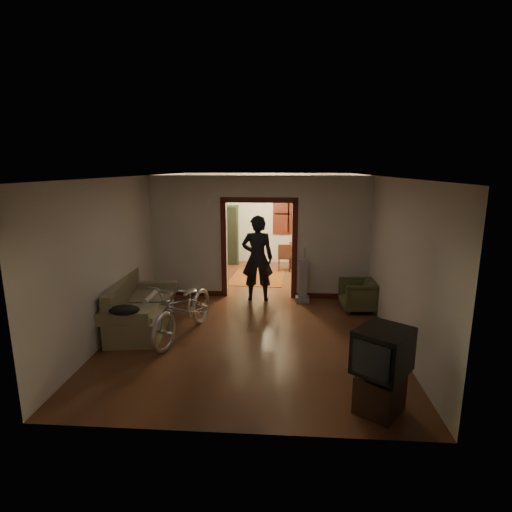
# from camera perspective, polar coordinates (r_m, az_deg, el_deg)

# --- Properties ---
(floor) EXTENTS (5.00, 8.50, 0.01)m
(floor) POSITION_cam_1_polar(r_m,az_deg,el_deg) (8.77, 0.14, -7.24)
(floor) COLOR #3F2114
(floor) RESTS_ON ground
(ceiling) EXTENTS (5.00, 8.50, 0.01)m
(ceiling) POSITION_cam_1_polar(r_m,az_deg,el_deg) (8.26, 0.15, 11.36)
(ceiling) COLOR white
(ceiling) RESTS_ON floor
(wall_back) EXTENTS (5.00, 0.02, 2.80)m
(wall_back) POSITION_cam_1_polar(r_m,az_deg,el_deg) (12.60, 1.45, 5.39)
(wall_back) COLOR beige
(wall_back) RESTS_ON floor
(wall_left) EXTENTS (0.02, 8.50, 2.80)m
(wall_left) POSITION_cam_1_polar(r_m,az_deg,el_deg) (8.92, -16.10, 1.92)
(wall_left) COLOR beige
(wall_left) RESTS_ON floor
(wall_right) EXTENTS (0.02, 8.50, 2.80)m
(wall_right) POSITION_cam_1_polar(r_m,az_deg,el_deg) (8.61, 16.99, 1.48)
(wall_right) COLOR beige
(wall_right) RESTS_ON floor
(partition_wall) EXTENTS (5.00, 0.14, 2.80)m
(partition_wall) POSITION_cam_1_polar(r_m,az_deg,el_deg) (9.14, 0.46, 2.65)
(partition_wall) COLOR beige
(partition_wall) RESTS_ON floor
(door_casing) EXTENTS (1.74, 0.20, 2.32)m
(door_casing) POSITION_cam_1_polar(r_m,az_deg,el_deg) (9.20, 0.46, 0.81)
(door_casing) COLOR #3F150E
(door_casing) RESTS_ON floor
(far_window) EXTENTS (0.98, 0.06, 1.28)m
(far_window) POSITION_cam_1_polar(r_m,az_deg,el_deg) (12.53, 4.66, 6.01)
(far_window) COLOR black
(far_window) RESTS_ON wall_back
(chandelier) EXTENTS (0.24, 0.24, 0.24)m
(chandelier) POSITION_cam_1_polar(r_m,az_deg,el_deg) (10.77, 1.05, 9.25)
(chandelier) COLOR #FFE0A5
(chandelier) RESTS_ON ceiling
(light_switch) EXTENTS (0.08, 0.01, 0.12)m
(light_switch) POSITION_cam_1_polar(r_m,az_deg,el_deg) (9.09, 7.05, 1.54)
(light_switch) COLOR silver
(light_switch) RESTS_ON partition_wall
(sofa) EXTENTS (1.13, 2.07, 0.91)m
(sofa) POSITION_cam_1_polar(r_m,az_deg,el_deg) (7.85, -16.06, -6.66)
(sofa) COLOR #656143
(sofa) RESTS_ON floor
(rolled_paper) EXTENTS (0.09, 0.75, 0.09)m
(rolled_paper) POSITION_cam_1_polar(r_m,az_deg,el_deg) (8.06, -14.70, -5.50)
(rolled_paper) COLOR beige
(rolled_paper) RESTS_ON sofa
(jacket) EXTENTS (0.51, 0.38, 0.15)m
(jacket) POSITION_cam_1_polar(r_m,az_deg,el_deg) (6.96, -18.32, -7.34)
(jacket) COLOR black
(jacket) RESTS_ON sofa
(bicycle) EXTENTS (1.19, 2.12, 1.05)m
(bicycle) POSITION_cam_1_polar(r_m,az_deg,el_deg) (7.25, -10.20, -7.35)
(bicycle) COLOR silver
(bicycle) RESTS_ON floor
(armchair) EXTENTS (0.78, 0.76, 0.66)m
(armchair) POSITION_cam_1_polar(r_m,az_deg,el_deg) (8.74, 14.38, -5.44)
(armchair) COLOR #484D2B
(armchair) RESTS_ON floor
(tv_stand) EXTENTS (0.70, 0.71, 0.48)m
(tv_stand) POSITION_cam_1_polar(r_m,az_deg,el_deg) (5.44, 17.25, -18.27)
(tv_stand) COLOR black
(tv_stand) RESTS_ON floor
(crt_tv) EXTENTS (0.83, 0.85, 0.54)m
(crt_tv) POSITION_cam_1_polar(r_m,az_deg,el_deg) (5.17, 17.67, -12.73)
(crt_tv) COLOR black
(crt_tv) RESTS_ON tv_stand
(vacuum) EXTENTS (0.33, 0.28, 0.99)m
(vacuum) POSITION_cam_1_polar(r_m,az_deg,el_deg) (8.99, 6.70, -3.51)
(vacuum) COLOR gray
(vacuum) RESTS_ON floor
(person) EXTENTS (0.74, 0.51, 1.95)m
(person) POSITION_cam_1_polar(r_m,az_deg,el_deg) (8.95, 0.20, -0.33)
(person) COLOR black
(person) RESTS_ON floor
(oriental_rug) EXTENTS (1.53, 1.95, 0.01)m
(oriental_rug) POSITION_cam_1_polar(r_m,az_deg,el_deg) (11.05, 0.33, -3.00)
(oriental_rug) COLOR #632A0F
(oriental_rug) RESTS_ON floor
(locker) EXTENTS (0.96, 0.60, 1.81)m
(locker) POSITION_cam_1_polar(r_m,az_deg,el_deg) (12.53, -4.58, 3.04)
(locker) COLOR #1F341F
(locker) RESTS_ON floor
(globe) EXTENTS (0.28, 0.28, 0.28)m
(globe) POSITION_cam_1_polar(r_m,az_deg,el_deg) (12.40, -4.67, 7.75)
(globe) COLOR #1E5972
(globe) RESTS_ON locker
(desk) EXTENTS (0.99, 0.59, 0.72)m
(desk) POSITION_cam_1_polar(r_m,az_deg,el_deg) (12.10, 7.09, -0.01)
(desk) COLOR #341911
(desk) RESTS_ON floor
(desk_chair) EXTENTS (0.42, 0.42, 0.81)m
(desk_chair) POSITION_cam_1_polar(r_m,az_deg,el_deg) (11.66, 4.06, -0.18)
(desk_chair) COLOR #341911
(desk_chair) RESTS_ON floor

